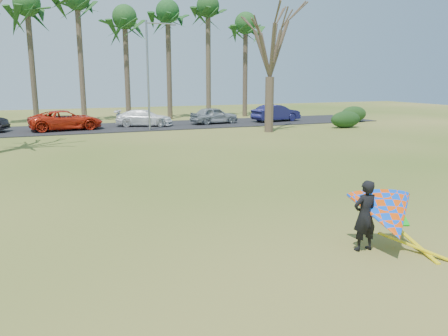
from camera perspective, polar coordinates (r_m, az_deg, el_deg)
name	(u,v)px	position (r m, az deg, el deg)	size (l,w,h in m)	color
ground	(251,220)	(12.33, 3.49, -6.76)	(100.00, 100.00, 0.00)	#2B5713
parking_strip	(117,127)	(36.12, -13.81, 5.18)	(46.00, 7.00, 0.06)	black
palm_4	(27,5)	(41.99, -24.35, 18.82)	(4.84, 4.84, 11.54)	#473B2B
palm_5	(77,0)	(42.19, -18.66, 20.12)	(4.84, 4.84, 12.24)	brown
palm_6	(125,18)	(42.48, -12.86, 18.51)	(4.84, 4.84, 10.84)	#4A3B2C
palm_7	(168,13)	(43.41, -7.38, 19.45)	(4.84, 4.84, 11.54)	#46382A
palm_8	(208,8)	(44.69, -2.11, 20.18)	(4.84, 4.84, 12.24)	brown
palm_9	(246,24)	(46.02, 2.84, 18.22)	(4.84, 4.84, 10.84)	#453829
bare_tree_right	(271,40)	(32.39, 6.11, 16.33)	(6.27, 6.27, 9.21)	#4A3A2C
streetlight	(150,70)	(33.35, -9.65, 12.48)	(2.28, 0.18, 8.00)	gray
hedge_near	(346,119)	(36.28, 15.60, 6.13)	(2.66, 1.21, 1.33)	#153312
hedge_far	(354,114)	(41.15, 16.57, 6.75)	(2.58, 1.22, 1.44)	#173613
car_2	(66,120)	(35.07, -19.94, 5.90)	(2.44, 5.30, 1.47)	red
car_3	(144,118)	(36.33, -10.37, 6.46)	(1.86, 4.57, 1.33)	white
car_4	(214,115)	(37.71, -1.29, 6.89)	(1.66, 4.13, 1.41)	#8F969B
car_5	(276,113)	(40.00, 6.81, 7.15)	(1.58, 4.54, 1.50)	#1A1B50
kite_flyer	(386,216)	(10.56, 20.41, -5.87)	(2.13, 2.39, 2.02)	black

